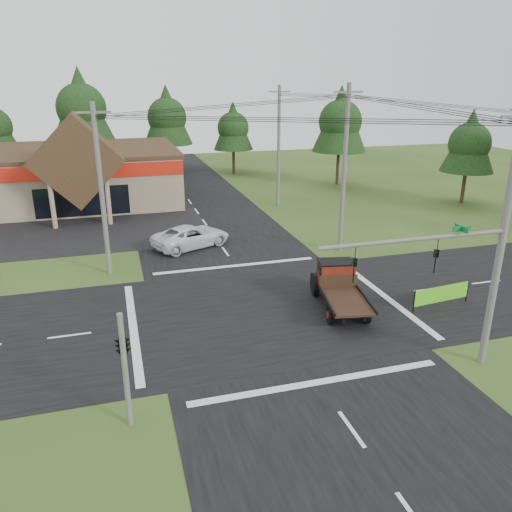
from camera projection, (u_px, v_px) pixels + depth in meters
name	position (u px, v px, depth m)	size (l,w,h in m)	color
ground	(267.00, 311.00, 26.69)	(120.00, 120.00, 0.00)	#324619
road_ns	(267.00, 310.00, 26.69)	(12.00, 120.00, 0.02)	black
road_ew	(267.00, 310.00, 26.69)	(120.00, 12.00, 0.02)	black
parking_apron	(31.00, 232.00, 40.19)	(28.00, 14.00, 0.02)	black
cvs_building	(22.00, 176.00, 48.37)	(30.40, 18.20, 9.19)	gray
traffic_signal_mast	(462.00, 272.00, 19.95)	(8.12, 0.24, 7.00)	#595651
traffic_signal_corner	(122.00, 335.00, 16.91)	(0.53, 2.48, 4.40)	#595651
utility_pole_nr	(502.00, 239.00, 19.99)	(2.00, 0.30, 11.00)	#595651
utility_pole_nw	(101.00, 190.00, 30.01)	(2.00, 0.30, 10.50)	#595651
utility_pole_ne	(344.00, 169.00, 34.05)	(2.00, 0.30, 11.50)	#595651
utility_pole_far	(511.00, 169.00, 37.95)	(2.00, 0.30, 10.20)	#595651
utility_pole_n	(279.00, 146.00, 46.77)	(2.00, 0.30, 11.20)	#595651
tree_row_c	(81.00, 106.00, 58.21)	(7.28, 7.28, 13.13)	#332316
tree_row_d	(167.00, 115.00, 62.20)	(6.16, 6.16, 11.11)	#332316
tree_row_e	(233.00, 126.00, 62.95)	(5.04, 5.04, 9.09)	#332316
tree_side_ne	(340.00, 119.00, 56.08)	(6.16, 6.16, 11.11)	#332316
tree_side_e_near	(470.00, 141.00, 47.78)	(5.04, 5.04, 9.09)	#332316
antique_flatbed_truck	(341.00, 289.00, 26.49)	(2.17, 5.69, 2.38)	#54140C
roadside_banner	(441.00, 296.00, 26.91)	(3.72, 0.11, 1.27)	#56C61A
white_pickup	(191.00, 236.00, 36.55)	(2.68, 5.82, 1.62)	white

